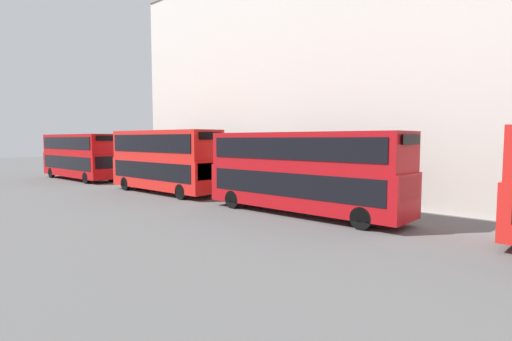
{
  "coord_description": "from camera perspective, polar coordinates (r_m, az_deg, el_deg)",
  "views": [
    {
      "loc": [
        -14.9,
        7.12,
        3.86
      ],
      "look_at": [
        0.48,
        21.22,
        2.21
      ],
      "focal_mm": 28.0,
      "sensor_mm": 36.0,
      "label": 1
    }
  ],
  "objects": [
    {
      "name": "bus_third_in_queue",
      "position": [
        29.14,
        -12.94,
        1.64
      ],
      "size": [
        2.59,
        10.06,
        4.46
      ],
      "color": "red",
      "rests_on": "ground"
    },
    {
      "name": "bus_second_in_queue",
      "position": [
        20.41,
        6.66,
        0.17
      ],
      "size": [
        2.59,
        11.05,
        4.2
      ],
      "color": "#A80F14",
      "rests_on": "ground"
    },
    {
      "name": "bus_trailing",
      "position": [
        41.34,
        -23.94,
        2.08
      ],
      "size": [
        2.59,
        10.92,
        4.29
      ],
      "color": "#B20C0F",
      "rests_on": "ground"
    }
  ]
}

